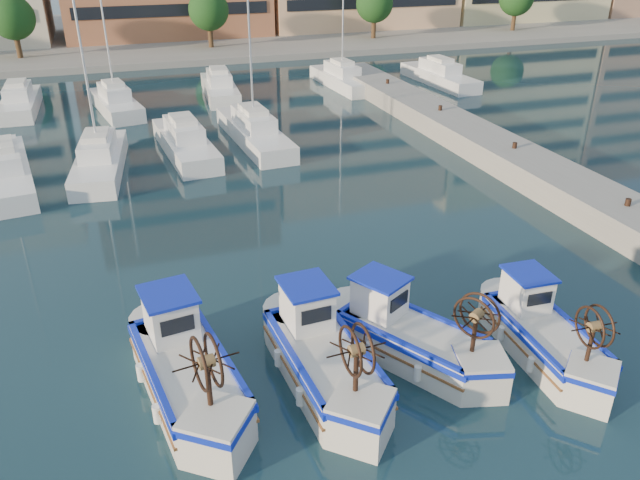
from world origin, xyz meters
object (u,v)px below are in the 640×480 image
at_px(fishing_boat_a, 186,366).
at_px(fishing_boat_d, 542,332).
at_px(fishing_boat_c, 409,334).
at_px(fishing_boat_b, 322,354).

xyz_separation_m(fishing_boat_a, fishing_boat_d, (10.30, -1.64, -0.12)).
bearing_deg(fishing_boat_a, fishing_boat_c, -12.62).
bearing_deg(fishing_boat_a, fishing_boat_d, -17.17).
relative_size(fishing_boat_c, fishing_boat_d, 1.07).
height_order(fishing_boat_a, fishing_boat_b, fishing_boat_a).
distance_m(fishing_boat_b, fishing_boat_d, 6.69).
bearing_deg(fishing_boat_a, fishing_boat_b, -18.24).
relative_size(fishing_boat_b, fishing_boat_c, 1.05).
bearing_deg(fishing_boat_c, fishing_boat_a, 145.55).
xyz_separation_m(fishing_boat_c, fishing_boat_d, (3.86, -1.13, -0.04)).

